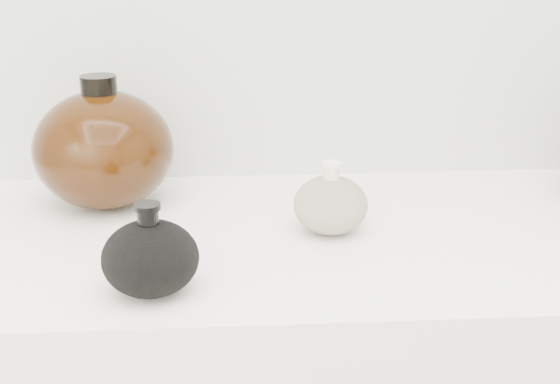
{
  "coord_description": "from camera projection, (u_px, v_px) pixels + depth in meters",
  "views": [
    {
      "loc": [
        -0.09,
        -0.02,
        1.31
      ],
      "look_at": [
        -0.03,
        0.92,
        0.97
      ],
      "focal_mm": 50.0,
      "sensor_mm": 36.0,
      "label": 1
    }
  ],
  "objects": [
    {
      "name": "cream_gourd_vase",
      "position": [
        331.0,
        204.0,
        1.05
      ],
      "size": [
        0.12,
        0.12,
        0.1
      ],
      "color": "beige",
      "rests_on": "display_counter"
    },
    {
      "name": "left_round_pot",
      "position": [
        104.0,
        149.0,
        1.13
      ],
      "size": [
        0.26,
        0.26,
        0.19
      ],
      "color": "black",
      "rests_on": "display_counter"
    },
    {
      "name": "black_gourd_vase",
      "position": [
        150.0,
        257.0,
        0.88
      ],
      "size": [
        0.15,
        0.15,
        0.11
      ],
      "color": "black",
      "rests_on": "display_counter"
    }
  ]
}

